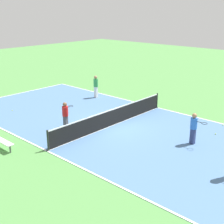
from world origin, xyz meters
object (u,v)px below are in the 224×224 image
(tennis_net, at_px, (112,117))
(player_far_green, at_px, (96,85))
(bench, at_px, (1,141))
(player_near_blue, at_px, (194,126))
(tennis_ball_far_baseline, at_px, (223,125))
(tennis_ball_near_net, at_px, (12,110))
(tennis_ball_right_alley, at_px, (215,134))
(player_coach_red, at_px, (65,114))

(tennis_net, bearing_deg, player_far_green, -125.84)
(bench, distance_m, player_near_blue, 10.14)
(tennis_ball_far_baseline, bearing_deg, tennis_ball_near_net, -59.06)
(bench, distance_m, tennis_ball_right_alley, 11.90)
(tennis_net, height_order, tennis_ball_right_alley, tennis_net)
(player_far_green, relative_size, player_near_blue, 1.05)
(tennis_ball_right_alley, distance_m, tennis_ball_far_baseline, 1.73)
(player_far_green, relative_size, tennis_ball_far_baseline, 26.59)
(tennis_net, bearing_deg, tennis_ball_near_net, -69.47)
(player_far_green, height_order, tennis_ball_far_baseline, player_far_green)
(bench, xyz_separation_m, tennis_ball_far_baseline, (-10.96, 7.17, -0.34))
(bench, bearing_deg, tennis_net, 71.80)
(tennis_ball_near_net, bearing_deg, bench, 54.76)
(tennis_net, xyz_separation_m, tennis_ball_right_alley, (-2.97, 5.41, -0.53))
(tennis_net, distance_m, bench, 6.62)
(player_far_green, xyz_separation_m, player_near_blue, (2.88, 10.30, -0.05))
(player_near_blue, bearing_deg, tennis_ball_right_alley, 81.57)
(tennis_net, relative_size, player_near_blue, 5.68)
(player_far_green, height_order, tennis_ball_near_net, player_far_green)
(player_far_green, distance_m, player_near_blue, 10.70)
(tennis_net, relative_size, player_far_green, 5.41)
(player_far_green, bearing_deg, player_near_blue, -17.38)
(tennis_net, relative_size, tennis_ball_far_baseline, 143.77)
(player_coach_red, height_order, player_near_blue, player_near_blue)
(bench, height_order, tennis_ball_near_net, bench)
(tennis_net, xyz_separation_m, player_far_green, (-3.80, -5.25, 0.48))
(tennis_ball_near_net, bearing_deg, player_coach_red, 93.77)
(player_coach_red, xyz_separation_m, tennis_ball_far_baseline, (-6.99, 6.75, -0.93))
(tennis_ball_near_net, bearing_deg, tennis_net, 110.53)
(tennis_net, distance_m, tennis_ball_near_net, 7.67)
(player_far_green, height_order, tennis_ball_right_alley, player_far_green)
(player_coach_red, xyz_separation_m, player_near_blue, (-3.23, 6.69, 0.02))
(player_coach_red, height_order, tennis_ball_right_alley, player_coach_red)
(tennis_net, bearing_deg, player_coach_red, -35.35)
(player_coach_red, relative_size, player_near_blue, 0.98)
(player_far_green, xyz_separation_m, tennis_ball_far_baseline, (-0.88, 10.36, -1.01))
(player_coach_red, bearing_deg, tennis_ball_near_net, 77.88)
(tennis_net, xyz_separation_m, bench, (6.28, -2.07, -0.19))
(tennis_net, distance_m, player_far_green, 6.50)
(player_near_blue, height_order, tennis_ball_right_alley, player_near_blue)
(tennis_ball_near_net, distance_m, tennis_ball_right_alley, 13.79)
(player_far_green, relative_size, tennis_ball_right_alley, 26.59)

